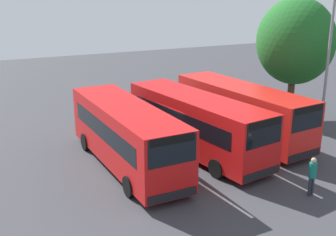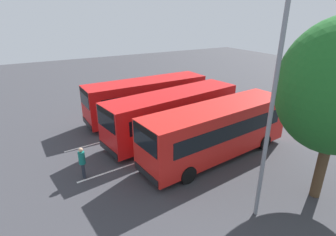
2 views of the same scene
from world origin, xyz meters
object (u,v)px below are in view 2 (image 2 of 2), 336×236
object	(u,v)px
street_lamp	(268,99)
pedestrian	(82,160)
bus_far_left	(147,98)
bus_center_left	(173,113)
bus_center_right	(217,130)

from	to	relation	value
street_lamp	pedestrian	bearing A→B (deg)	52.50
bus_far_left	street_lamp	bearing A→B (deg)	85.27
bus_far_left	pedestrian	xyz separation A→B (m)	(6.25, 5.78, -0.66)
bus_far_left	street_lamp	world-z (taller)	street_lamp
bus_center_left	pedestrian	world-z (taller)	bus_center_left
bus_center_left	street_lamp	world-z (taller)	street_lamp
bus_far_left	bus_center_right	size ratio (longest dim) A/B	0.99
pedestrian	bus_far_left	bearing A→B (deg)	38.98
bus_center_left	pedestrian	xyz separation A→B (m)	(6.31, 1.91, -0.66)
bus_far_left	bus_center_left	bearing A→B (deg)	89.21
bus_center_right	street_lamp	bearing A→B (deg)	64.77
bus_center_left	pedestrian	distance (m)	6.62
bus_far_left	bus_center_right	world-z (taller)	same
bus_far_left	bus_center_left	xyz separation A→B (m)	(-0.06, 3.88, 0.00)
bus_far_left	street_lamp	distance (m)	12.09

